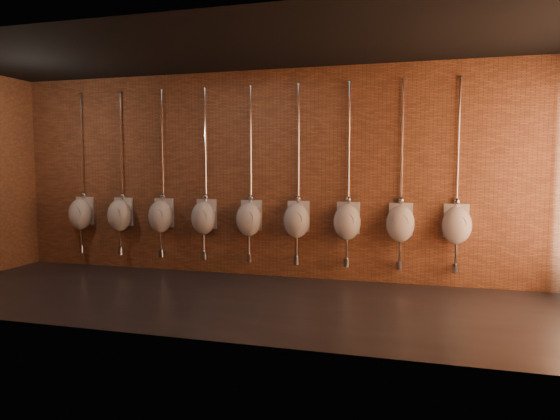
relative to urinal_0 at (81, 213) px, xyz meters
The scene contains 11 objects.
ground 3.62m from the urinal_0, 22.82° to the right, with size 8.50×8.50×0.00m, color black.
room_shell 3.66m from the urinal_0, 22.82° to the right, with size 8.54×3.04×3.22m.
urinal_0 is the anchor object (origin of this frame).
urinal_1 0.76m from the urinal_0, ahead, with size 0.42×0.37×2.72m.
urinal_2 1.53m from the urinal_0, ahead, with size 0.42×0.37×2.72m.
urinal_3 2.29m from the urinal_0, ahead, with size 0.42×0.37×2.72m.
urinal_4 3.05m from the urinal_0, ahead, with size 0.42×0.37×2.72m.
urinal_5 3.82m from the urinal_0, ahead, with size 0.42×0.37×2.72m.
urinal_6 4.58m from the urinal_0, ahead, with size 0.42×0.37×2.72m.
urinal_7 5.35m from the urinal_0, ahead, with size 0.42×0.37×2.72m.
urinal_8 6.11m from the urinal_0, ahead, with size 0.42×0.37×2.72m.
Camera 1 is at (2.34, -5.94, 1.72)m, focal length 32.00 mm.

